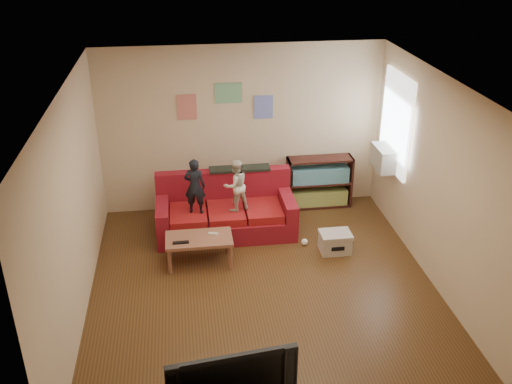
{
  "coord_description": "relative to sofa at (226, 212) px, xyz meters",
  "views": [
    {
      "loc": [
        -0.94,
        -6.06,
        4.43
      ],
      "look_at": [
        0.0,
        0.8,
        1.05
      ],
      "focal_mm": 40.0,
      "sensor_mm": 36.0,
      "label": 1
    }
  ],
  "objects": [
    {
      "name": "window",
      "position": [
        2.58,
        -0.01,
        1.33
      ],
      "size": [
        0.04,
        1.08,
        1.48
      ],
      "primitive_type": "cube",
      "color": "white",
      "rests_on": "room_shell"
    },
    {
      "name": "child_b",
      "position": [
        0.15,
        -0.17,
        0.53
      ],
      "size": [
        0.48,
        0.43,
        0.8
      ],
      "primitive_type": "imported",
      "rotation": [
        0.0,
        0.0,
        3.53
      ],
      "color": "beige",
      "rests_on": "sofa"
    },
    {
      "name": "coffee_table",
      "position": [
        -0.44,
        -0.88,
        0.05
      ],
      "size": [
        0.92,
        0.51,
        0.41
      ],
      "color": "#935A42",
      "rests_on": "ground"
    },
    {
      "name": "bookshelf",
      "position": [
        1.62,
        0.63,
        0.08
      ],
      "size": [
        1.08,
        0.32,
        0.86
      ],
      "color": "#3A1913",
      "rests_on": "ground"
    },
    {
      "name": "sofa",
      "position": [
        0.0,
        0.0,
        0.0
      ],
      "size": [
        2.08,
        0.96,
        0.92
      ],
      "color": "maroon",
      "rests_on": "ground"
    },
    {
      "name": "artwork_center",
      "position": [
        0.16,
        0.83,
        1.64
      ],
      "size": [
        0.42,
        0.01,
        0.32
      ],
      "primitive_type": "cube",
      "color": "#72B27F",
      "rests_on": "room_shell"
    },
    {
      "name": "tissue",
      "position": [
        1.12,
        -0.6,
        -0.26
      ],
      "size": [
        0.12,
        0.12,
        0.1
      ],
      "primitive_type": "sphere",
      "rotation": [
        0.0,
        0.0,
        -0.19
      ],
      "color": "white",
      "rests_on": "ground"
    },
    {
      "name": "ac_unit",
      "position": [
        2.46,
        -0.01,
        0.77
      ],
      "size": [
        0.28,
        0.55,
        0.35
      ],
      "primitive_type": "cube",
      "color": "#B7B2A3",
      "rests_on": "window"
    },
    {
      "name": "game_controller",
      "position": [
        -0.24,
        -0.83,
        0.12
      ],
      "size": [
        0.14,
        0.08,
        0.03
      ],
      "primitive_type": "cube",
      "rotation": [
        0.0,
        0.0,
        -0.3
      ],
      "color": "silver",
      "rests_on": "coffee_table"
    },
    {
      "name": "file_box",
      "position": [
        1.52,
        -0.84,
        -0.15
      ],
      "size": [
        0.45,
        0.34,
        0.31
      ],
      "color": "beige",
      "rests_on": "ground"
    },
    {
      "name": "artwork_left",
      "position": [
        -0.49,
        0.83,
        1.44
      ],
      "size": [
        0.3,
        0.01,
        0.4
      ],
      "primitive_type": "cube",
      "color": "#D87266",
      "rests_on": "room_shell"
    },
    {
      "name": "room_shell",
      "position": [
        0.36,
        -1.66,
        1.04
      ],
      "size": [
        4.52,
        5.02,
        2.72
      ],
      "color": "#55361A",
      "rests_on": "ground"
    },
    {
      "name": "child_a",
      "position": [
        -0.45,
        -0.17,
        0.56
      ],
      "size": [
        0.35,
        0.26,
        0.85
      ],
      "primitive_type": "imported",
      "rotation": [
        0.0,
        0.0,
        2.94
      ],
      "color": "black",
      "rests_on": "sofa"
    },
    {
      "name": "television",
      "position": [
        -0.29,
        -3.91,
        0.44
      ],
      "size": [
        1.17,
        0.29,
        0.67
      ],
      "primitive_type": "imported",
      "rotation": [
        0.0,
        0.0,
        0.12
      ],
      "color": "black",
      "rests_on": "tv_stand"
    },
    {
      "name": "artwork_right",
      "position": [
        0.71,
        0.83,
        1.39
      ],
      "size": [
        0.3,
        0.01,
        0.38
      ],
      "primitive_type": "cube",
      "color": "#727FCC",
      "rests_on": "room_shell"
    },
    {
      "name": "remote",
      "position": [
        -0.69,
        -1.0,
        0.12
      ],
      "size": [
        0.22,
        0.06,
        0.02
      ],
      "primitive_type": "cube",
      "rotation": [
        0.0,
        0.0,
        0.01
      ],
      "color": "black",
      "rests_on": "coffee_table"
    }
  ]
}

